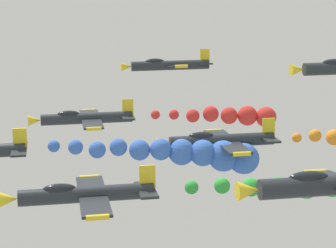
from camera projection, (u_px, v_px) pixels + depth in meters
name	position (u px, v px, depth m)	size (l,w,h in m)	color
smoke_trail_lead	(195.00, 154.00, 55.00)	(3.01, 17.48, 3.38)	blue
airplane_left_inner	(84.00, 194.00, 44.04)	(9.56, 10.35, 2.39)	#23282D
airplane_right_inner	(85.00, 118.00, 65.40)	(9.57, 10.35, 2.34)	#23282D
smoke_trail_right_inner	(236.00, 116.00, 67.58)	(2.58, 12.87, 2.28)	red
airplane_left_outer	(220.00, 140.00, 55.91)	(9.56, 10.35, 2.38)	#23282D
airplane_trailing	(169.00, 65.00, 75.92)	(9.49, 10.35, 2.82)	#23282D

